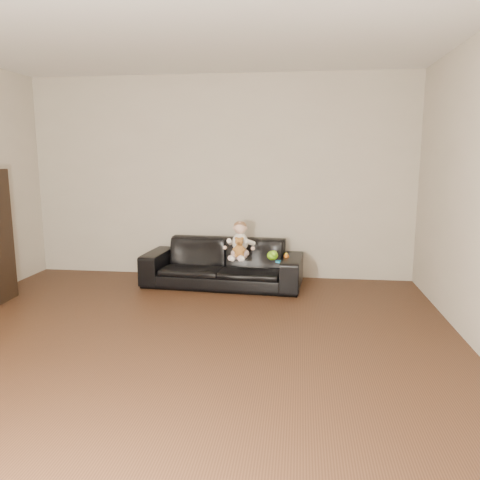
# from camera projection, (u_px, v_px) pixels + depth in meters

# --- Properties ---
(floor) EXTENTS (5.50, 5.50, 0.00)m
(floor) POSITION_uv_depth(u_px,v_px,m) (160.00, 362.00, 3.62)
(floor) COLOR #422717
(floor) RESTS_ON ground
(ceiling) EXTENTS (5.50, 5.50, 0.00)m
(ceiling) POSITION_uv_depth(u_px,v_px,m) (148.00, 2.00, 3.16)
(ceiling) COLOR #B7AD9A
(ceiling) RESTS_ON ground
(wall_back) EXTENTS (5.00, 0.00, 5.00)m
(wall_back) POSITION_uv_depth(u_px,v_px,m) (219.00, 178.00, 6.07)
(wall_back) COLOR #B7AD9A
(wall_back) RESTS_ON ground
(sofa) EXTENTS (1.97, 0.89, 0.56)m
(sofa) POSITION_uv_depth(u_px,v_px,m) (223.00, 263.00, 5.75)
(sofa) COLOR black
(sofa) RESTS_ON floor
(baby) EXTENTS (0.34, 0.40, 0.45)m
(baby) POSITION_uv_depth(u_px,v_px,m) (240.00, 242.00, 5.57)
(baby) COLOR beige
(baby) RESTS_ON sofa
(teddy_bear) EXTENTS (0.16, 0.16, 0.23)m
(teddy_bear) POSITION_uv_depth(u_px,v_px,m) (239.00, 247.00, 5.44)
(teddy_bear) COLOR #A26A2E
(teddy_bear) RESTS_ON sofa
(toy_green) EXTENTS (0.18, 0.20, 0.11)m
(toy_green) POSITION_uv_depth(u_px,v_px,m) (273.00, 256.00, 5.49)
(toy_green) COLOR #7AD418
(toy_green) RESTS_ON sofa
(toy_rattle) EXTENTS (0.08, 0.08, 0.06)m
(toy_rattle) POSITION_uv_depth(u_px,v_px,m) (286.00, 256.00, 5.55)
(toy_rattle) COLOR orange
(toy_rattle) RESTS_ON sofa
(toy_blue_disc) EXTENTS (0.12, 0.12, 0.01)m
(toy_blue_disc) POSITION_uv_depth(u_px,v_px,m) (280.00, 262.00, 5.39)
(toy_blue_disc) COLOR #1B90DA
(toy_blue_disc) RESTS_ON sofa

